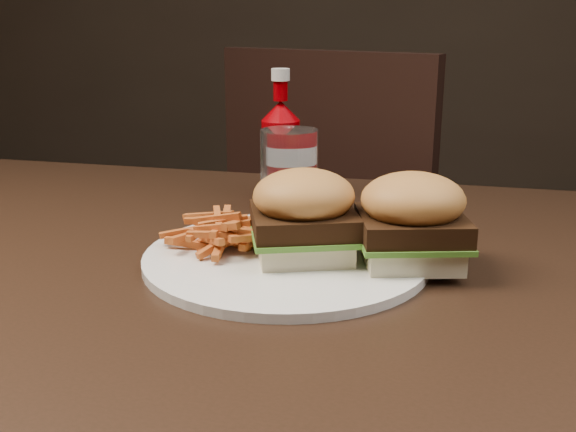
% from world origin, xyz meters
% --- Properties ---
extents(dining_table, '(1.20, 0.80, 0.04)m').
position_xyz_m(dining_table, '(0.00, 0.00, 0.73)').
color(dining_table, black).
rests_on(dining_table, ground).
extents(chair_far, '(0.61, 0.61, 0.05)m').
position_xyz_m(chair_far, '(0.09, 0.81, 0.43)').
color(chair_far, black).
rests_on(chair_far, ground).
extents(plate, '(0.31, 0.31, 0.01)m').
position_xyz_m(plate, '(0.09, -0.00, 0.76)').
color(plate, white).
rests_on(plate, dining_table).
extents(sandwich_half_a, '(0.12, 0.12, 0.03)m').
position_xyz_m(sandwich_half_a, '(0.11, -0.01, 0.77)').
color(sandwich_half_a, beige).
rests_on(sandwich_half_a, plate).
extents(sandwich_half_b, '(0.12, 0.11, 0.03)m').
position_xyz_m(sandwich_half_b, '(0.22, 0.00, 0.77)').
color(sandwich_half_b, beige).
rests_on(sandwich_half_b, plate).
extents(fries_pile, '(0.12, 0.12, 0.04)m').
position_xyz_m(fries_pile, '(0.01, -0.00, 0.78)').
color(fries_pile, '#AF3C1D').
rests_on(fries_pile, plate).
extents(ketchup_bottle, '(0.06, 0.06, 0.11)m').
position_xyz_m(ketchup_bottle, '(0.02, 0.25, 0.81)').
color(ketchup_bottle, '#880005').
rests_on(ketchup_bottle, dining_table).
extents(tumbler, '(0.10, 0.10, 0.12)m').
position_xyz_m(tumbler, '(0.05, 0.18, 0.81)').
color(tumbler, white).
rests_on(tumbler, dining_table).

